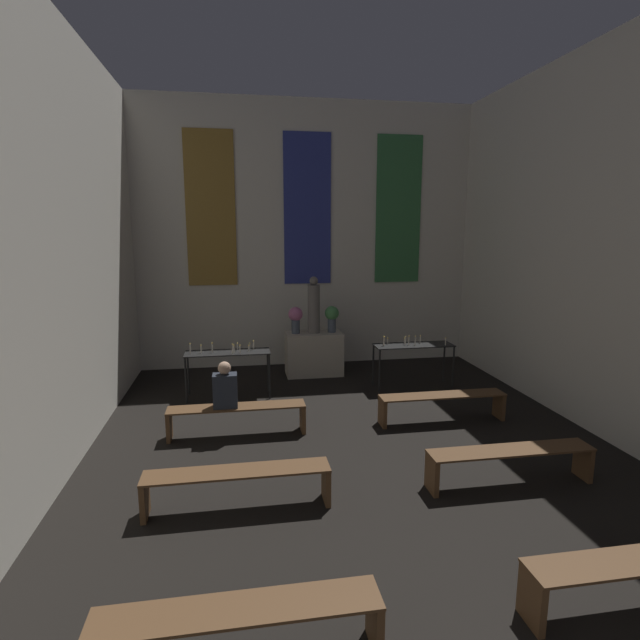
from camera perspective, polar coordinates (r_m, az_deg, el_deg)
The scene contains 14 objects.
wall_back at distance 11.41m, azimuth -1.49°, elevation 9.71°, with size 7.77×0.16×5.89m.
wall_left at distance 5.80m, azimuth -32.39°, elevation 7.12°, with size 0.12×12.03×5.89m.
altar at distance 10.78m, azimuth -0.70°, elevation -3.86°, with size 1.20×0.64×0.92m.
statue at distance 10.57m, azimuth -0.71°, elevation 1.51°, with size 0.26×0.26×1.21m.
flower_vase_left at distance 10.56m, azimuth -2.81°, elevation 0.32°, with size 0.30×0.30×0.57m.
flower_vase_right at distance 10.67m, azimuth 1.36°, elevation 0.44°, with size 0.30×0.30×0.57m.
candle_rack_left at distance 9.42m, azimuth -10.49°, elevation -4.19°, with size 1.56×0.51×1.07m.
candle_rack_right at distance 10.01m, azimuth 10.59°, elevation -3.32°, with size 1.56×0.51×1.06m.
pew_second_left at distance 4.21m, azimuth -9.26°, elevation -31.00°, with size 2.07×0.36×0.46m.
pew_third_left at distance 5.93m, azimuth -9.39°, elevation -17.67°, with size 2.07×0.36×0.46m.
pew_third_right at distance 6.75m, azimuth 20.92°, elevation -14.58°, with size 2.07×0.36×0.46m.
pew_back_left at distance 7.82m, azimuth -9.46°, elevation -10.54°, with size 2.07×0.36×0.46m.
pew_back_right at distance 8.46m, azimuth 13.80°, elevation -9.05°, with size 2.07×0.36×0.46m.
person_seated at distance 7.68m, azimuth -10.80°, elevation -7.58°, with size 0.36×0.24×0.70m.
Camera 1 is at (-1.59, 0.54, 3.12)m, focal length 28.00 mm.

